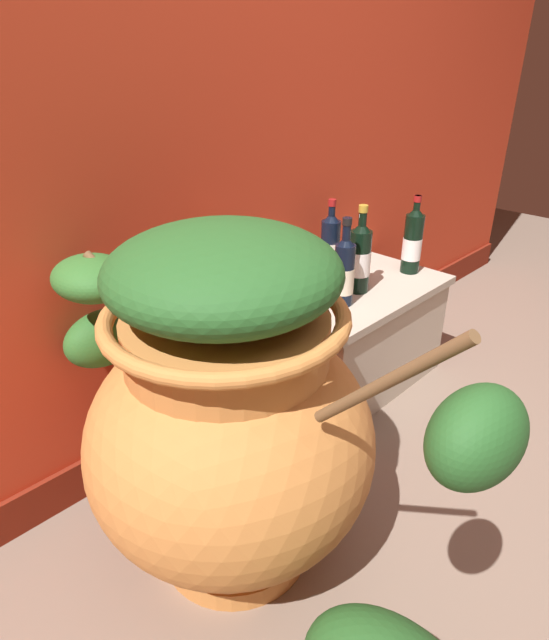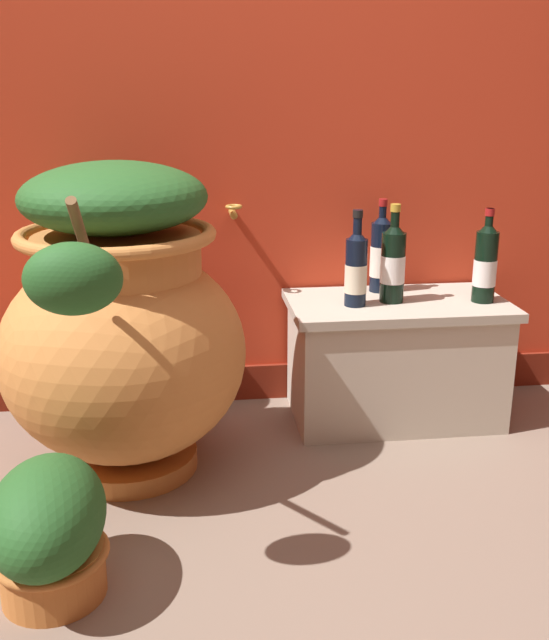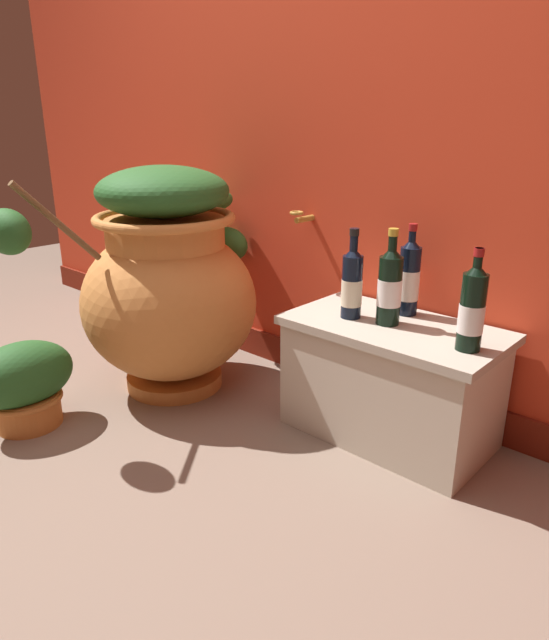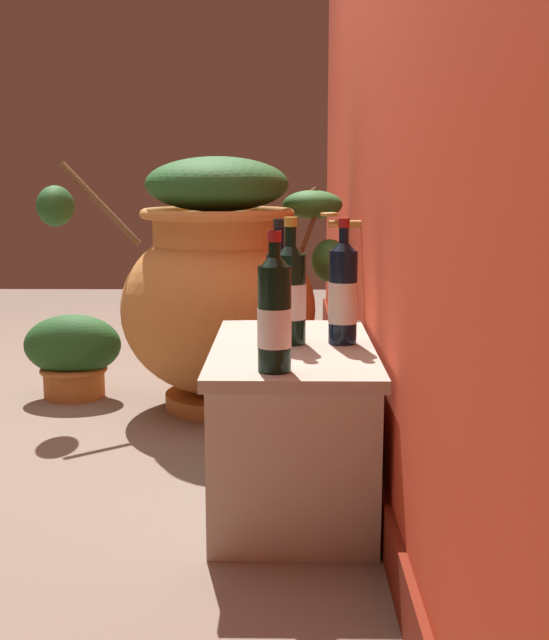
% 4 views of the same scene
% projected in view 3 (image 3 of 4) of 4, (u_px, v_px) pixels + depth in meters
% --- Properties ---
extents(ground_plane, '(7.00, 7.00, 0.00)m').
position_uv_depth(ground_plane, '(92.00, 486.00, 1.75)').
color(ground_plane, '#7A6656').
extents(back_wall, '(4.40, 0.33, 2.60)m').
position_uv_depth(back_wall, '(338.00, 58.00, 2.15)').
color(back_wall, red).
rests_on(back_wall, ground_plane).
extents(terracotta_urn, '(0.70, 1.12, 0.91)m').
position_uv_depth(terracotta_urn, '(169.00, 283.00, 2.28)').
color(terracotta_urn, '#CC7F3D').
rests_on(terracotta_urn, ground_plane).
extents(stone_ledge, '(0.73, 0.41, 0.42)m').
position_uv_depth(stone_ledge, '(391.00, 377.00, 1.97)').
color(stone_ledge, beige).
rests_on(stone_ledge, ground_plane).
extents(wine_bottle_left, '(0.07, 0.07, 0.32)m').
position_uv_depth(wine_bottle_left, '(409.00, 277.00, 1.97)').
color(wine_bottle_left, black).
rests_on(wine_bottle_left, stone_ledge).
extents(wine_bottle_middle, '(0.07, 0.07, 0.31)m').
position_uv_depth(wine_bottle_middle, '(352.00, 282.00, 1.93)').
color(wine_bottle_middle, black).
rests_on(wine_bottle_middle, stone_ledge).
extents(wine_bottle_right, '(0.08, 0.08, 0.32)m').
position_uv_depth(wine_bottle_right, '(390.00, 285.00, 1.87)').
color(wine_bottle_right, black).
rests_on(wine_bottle_right, stone_ledge).
extents(wine_bottle_back, '(0.08, 0.08, 0.31)m').
position_uv_depth(wine_bottle_back, '(472.00, 308.00, 1.65)').
color(wine_bottle_back, black).
rests_on(wine_bottle_back, stone_ledge).
extents(potted_shrub, '(0.26, 0.37, 0.32)m').
position_uv_depth(potted_shrub, '(24.00, 383.00, 2.05)').
color(potted_shrub, '#C17033').
rests_on(potted_shrub, ground_plane).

